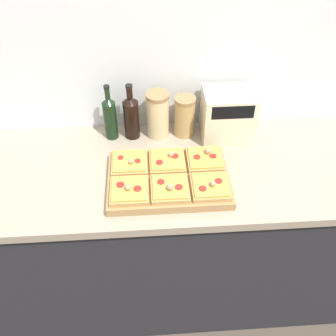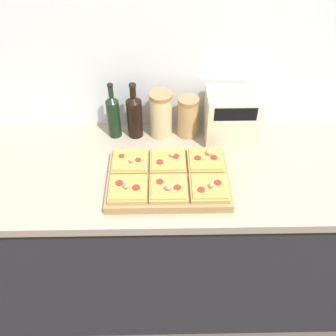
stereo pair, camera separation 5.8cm
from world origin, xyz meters
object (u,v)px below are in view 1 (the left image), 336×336
(cutting_board, at_px, (168,180))
(wine_bottle, at_px, (131,116))
(toaster_oven, at_px, (228,115))
(grain_jar_short, at_px, (185,116))
(grain_jar_tall, at_px, (158,115))
(olive_oil_bottle, at_px, (110,117))

(cutting_board, relative_size, wine_bottle, 1.81)
(cutting_board, bearing_deg, toaster_oven, 45.94)
(cutting_board, bearing_deg, grain_jar_short, 73.50)
(cutting_board, distance_m, grain_jar_tall, 0.34)
(wine_bottle, relative_size, grain_jar_tall, 1.22)
(grain_jar_tall, relative_size, toaster_oven, 0.88)
(cutting_board, distance_m, wine_bottle, 0.37)
(cutting_board, relative_size, toaster_oven, 1.94)
(grain_jar_tall, height_order, grain_jar_short, grain_jar_tall)
(toaster_oven, bearing_deg, olive_oil_bottle, 177.29)
(grain_jar_short, distance_m, toaster_oven, 0.20)
(grain_jar_short, height_order, toaster_oven, toaster_oven)
(cutting_board, relative_size, olive_oil_bottle, 1.81)
(wine_bottle, bearing_deg, toaster_oven, -3.30)
(olive_oil_bottle, xyz_separation_m, toaster_oven, (0.54, -0.03, 0.00))
(olive_oil_bottle, relative_size, wine_bottle, 1.00)
(wine_bottle, relative_size, toaster_oven, 1.07)
(wine_bottle, height_order, grain_jar_short, wine_bottle)
(grain_jar_tall, xyz_separation_m, grain_jar_short, (0.12, 0.00, -0.01))
(cutting_board, bearing_deg, grain_jar_tall, 94.70)
(olive_oil_bottle, height_order, toaster_oven, olive_oil_bottle)
(olive_oil_bottle, bearing_deg, grain_jar_short, 0.00)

